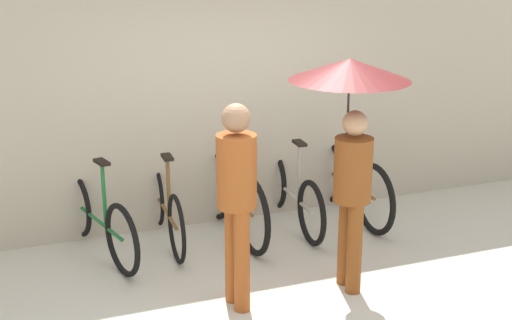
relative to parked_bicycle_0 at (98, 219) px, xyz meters
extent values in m
plane|color=beige|center=(1.35, -1.68, -0.36)|extent=(30.00, 30.00, 0.00)
cube|color=#B2A893|center=(1.35, 0.44, 0.87)|extent=(10.69, 0.12, 2.46)
torus|color=black|center=(-0.13, 0.52, -0.02)|extent=(0.21, 0.67, 0.68)
torus|color=black|center=(0.13, -0.53, -0.02)|extent=(0.21, 0.67, 0.68)
cylinder|color=#19662D|center=(0.00, -0.01, -0.02)|extent=(0.30, 1.06, 0.04)
cylinder|color=#19662D|center=(0.05, -0.19, 0.29)|extent=(0.04, 0.04, 0.62)
cube|color=black|center=(0.05, -0.19, 0.62)|extent=(0.14, 0.22, 0.03)
cylinder|color=#19662D|center=(-0.13, 0.52, 0.31)|extent=(0.04, 0.04, 0.66)
cylinder|color=#19662D|center=(-0.13, 0.52, 0.64)|extent=(0.43, 0.13, 0.03)
torus|color=black|center=(0.69, 0.54, -0.03)|extent=(0.07, 0.66, 0.66)
torus|color=black|center=(0.66, -0.44, -0.03)|extent=(0.07, 0.66, 0.66)
cylinder|color=brown|center=(0.67, 0.05, -0.03)|extent=(0.07, 0.97, 0.04)
cylinder|color=brown|center=(0.67, -0.12, 0.26)|extent=(0.04, 0.04, 0.59)
cube|color=black|center=(0.67, -0.12, 0.58)|extent=(0.10, 0.20, 0.03)
cylinder|color=brown|center=(0.69, 0.54, 0.33)|extent=(0.04, 0.04, 0.72)
cylinder|color=brown|center=(0.69, 0.54, 0.69)|extent=(0.44, 0.04, 0.03)
torus|color=black|center=(1.32, 0.49, 0.03)|extent=(0.10, 0.78, 0.78)
torus|color=black|center=(1.38, -0.52, 0.03)|extent=(0.10, 0.78, 0.78)
cylinder|color=brown|center=(1.35, -0.02, 0.03)|extent=(0.09, 1.01, 0.04)
cylinder|color=brown|center=(1.36, -0.19, 0.29)|extent=(0.04, 0.04, 0.53)
cube|color=black|center=(1.36, -0.19, 0.57)|extent=(0.10, 0.20, 0.03)
cylinder|color=brown|center=(1.32, 0.49, 0.34)|extent=(0.04, 0.04, 0.61)
cylinder|color=brown|center=(1.32, 0.49, 0.64)|extent=(0.44, 0.05, 0.03)
torus|color=black|center=(2.04, 0.55, -0.03)|extent=(0.08, 0.66, 0.66)
torus|color=black|center=(2.00, -0.51, -0.03)|extent=(0.08, 0.66, 0.66)
cylinder|color=#A59E93|center=(2.02, 0.02, -0.03)|extent=(0.08, 1.07, 0.04)
cylinder|color=#A59E93|center=(2.01, -0.17, 0.27)|extent=(0.04, 0.04, 0.60)
cube|color=black|center=(2.01, -0.17, 0.59)|extent=(0.10, 0.20, 0.03)
cylinder|color=#A59E93|center=(2.04, 0.55, 0.31)|extent=(0.04, 0.04, 0.68)
cylinder|color=#A59E93|center=(2.04, 0.55, 0.65)|extent=(0.44, 0.05, 0.03)
torus|color=black|center=(2.68, 0.54, 0.01)|extent=(0.09, 0.75, 0.75)
torus|color=black|center=(2.71, -0.49, 0.01)|extent=(0.09, 0.75, 0.75)
cylinder|color=brown|center=(2.69, 0.02, 0.01)|extent=(0.07, 1.03, 0.04)
cylinder|color=brown|center=(2.70, -0.16, 0.28)|extent=(0.04, 0.04, 0.54)
cube|color=black|center=(2.70, -0.16, 0.56)|extent=(0.10, 0.20, 0.03)
cylinder|color=brown|center=(2.68, 0.54, 0.37)|extent=(0.04, 0.04, 0.72)
cylinder|color=brown|center=(2.68, 0.54, 0.73)|extent=(0.44, 0.04, 0.03)
cylinder|color=#9E4C1E|center=(0.92, -1.51, 0.08)|extent=(0.13, 0.13, 0.87)
cylinder|color=#9E4C1E|center=(0.90, -1.33, 0.08)|extent=(0.13, 0.13, 0.87)
cylinder|color=#9E4C1E|center=(0.91, -1.42, 0.81)|extent=(0.32, 0.32, 0.59)
sphere|color=#997051|center=(0.91, -1.42, 1.24)|extent=(0.23, 0.23, 0.23)
cylinder|color=brown|center=(1.91, -1.55, 0.04)|extent=(0.13, 0.13, 0.80)
cylinder|color=brown|center=(1.92, -1.37, 0.04)|extent=(0.13, 0.13, 0.80)
cylinder|color=brown|center=(1.92, -1.46, 0.72)|extent=(0.32, 0.32, 0.55)
sphere|color=tan|center=(1.92, -1.46, 1.12)|extent=(0.21, 0.21, 0.21)
cylinder|color=#332D28|center=(1.92, -1.32, 1.09)|extent=(0.02, 0.02, 0.69)
cone|color=#591919|center=(1.92, -1.32, 1.53)|extent=(1.01, 1.01, 0.18)
camera|label=1|loc=(-0.80, -6.42, 2.56)|focal=50.00mm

